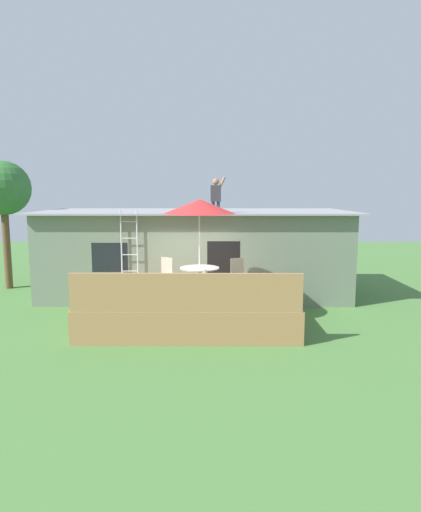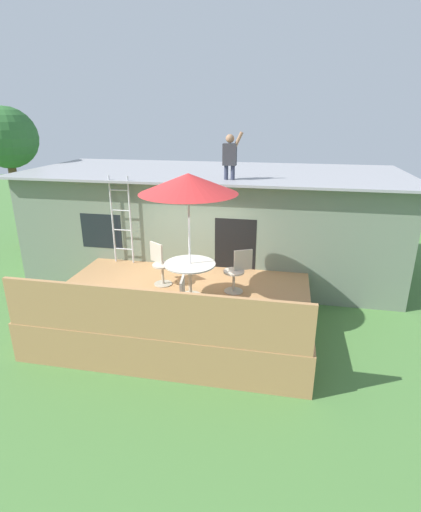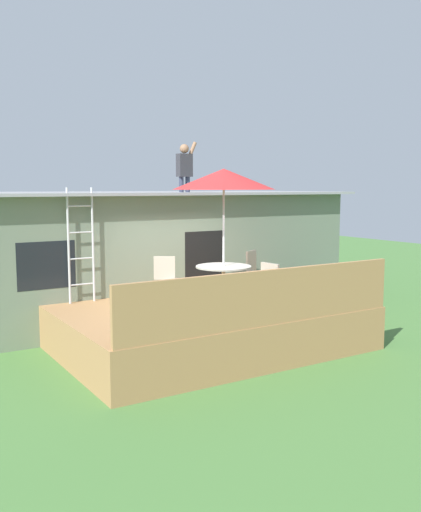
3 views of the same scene
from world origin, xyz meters
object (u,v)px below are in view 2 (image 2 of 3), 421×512
backyard_tree (7,140)px  patio_umbrella (188,184)px  patio_chair_near (184,300)px  patio_table (190,271)px  person_figure (230,154)px  step_ladder (121,220)px  patio_chair_right (237,271)px  patio_chair_left (160,264)px

backyard_tree → patio_umbrella: bearing=-32.0°
patio_chair_near → backyard_tree: (-7.34, 5.55, 2.36)m
patio_table → patio_chair_near: 1.08m
patio_table → backyard_tree: size_ratio=0.22×
person_figure → backyard_tree: backyard_tree is taller
step_ladder → patio_chair_right: step_ladder is taller
patio_table → patio_chair_right: size_ratio=1.13×
step_ladder → patio_chair_near: bearing=-49.7°
step_ladder → patio_chair_near: (2.31, -2.72, -0.64)m
patio_chair_left → patio_chair_right: bearing=31.1°
patio_umbrella → backyard_tree: (-7.20, 4.49, 0.47)m
step_ladder → person_figure: 3.12m
patio_chair_left → patio_chair_right: 1.72m
step_ladder → patio_chair_right: 3.35m
patio_chair_right → patio_table: bearing=0.0°
patio_table → person_figure: bearing=78.7°
patio_umbrella → patio_table: bearing=90.0°
patio_chair_near → backyard_tree: backyard_tree is taller
step_ladder → person_figure: person_figure is taller
step_ladder → patio_chair_left: bearing=-39.7°
patio_table → step_ladder: bearing=142.4°
person_figure → backyard_tree: (-7.65, 2.24, 0.11)m
patio_table → person_figure: 3.12m
patio_umbrella → patio_chair_right: (0.91, 0.46, -1.89)m
backyard_tree → patio_chair_left: bearing=-31.7°
patio_umbrella → patio_chair_left: (-0.81, 0.54, -1.89)m
person_figure → patio_chair_near: bearing=-95.2°
patio_chair_right → patio_umbrella: bearing=0.0°
person_figure → patio_chair_near: person_figure is taller
step_ladder → backyard_tree: bearing=150.7°
patio_table → patio_umbrella: (0.00, -0.00, 1.76)m
patio_table → step_ladder: 2.77m
person_figure → backyard_tree: 7.97m
patio_table → patio_chair_near: size_ratio=1.13×
patio_chair_left → person_figure: bearing=87.2°
patio_chair_left → backyard_tree: (-6.38, 3.95, 2.36)m
patio_chair_right → patio_chair_left: bearing=-29.8°
patio_chair_near → backyard_tree: size_ratio=0.20×
patio_umbrella → patio_chair_near: patio_umbrella is taller
patio_umbrella → person_figure: person_figure is taller
patio_umbrella → step_ladder: size_ratio=1.15×
patio_umbrella → person_figure: (0.45, 2.25, 0.35)m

